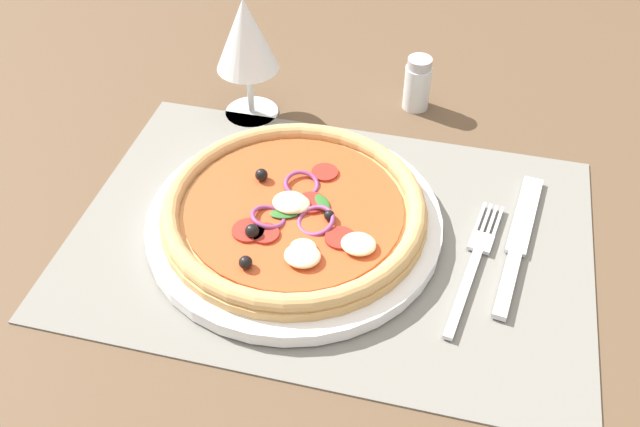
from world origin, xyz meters
The scene contains 8 objects.
ground_plane centered at (0.00, 0.00, -1.20)cm, with size 190.00×140.00×2.40cm, color brown.
placemat centered at (0.00, 0.00, 0.20)cm, with size 50.79×34.78×0.40cm, color slate.
plate centered at (-3.76, -0.35, 1.12)cm, with size 29.35×29.35×1.44cm, color white.
pizza centered at (-3.71, -0.41, 2.92)cm, with size 26.25×26.25×2.65cm.
fork centered at (14.24, -0.31, 0.62)cm, with size 4.32×18.01×0.44cm.
knife centered at (18.15, 3.10, 0.65)cm, with size 4.22×20.05×0.62cm.
wine_glass centered at (-14.03, 18.03, 10.11)cm, with size 7.20×7.20×14.90cm.
pepper_shaker centered at (5.01, 24.04, 3.25)cm, with size 3.20×3.20×6.70cm.
Camera 1 is at (10.51, -47.79, 50.30)cm, focal length 39.40 mm.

